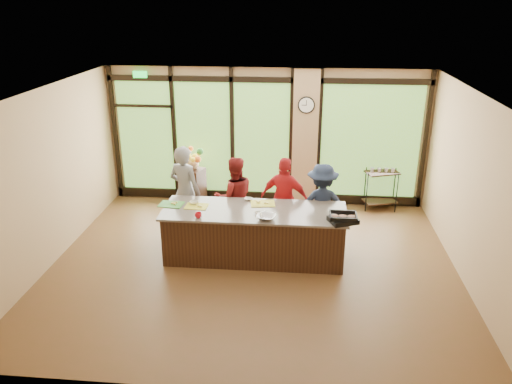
% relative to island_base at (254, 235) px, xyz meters
% --- Properties ---
extents(floor, '(7.00, 7.00, 0.00)m').
position_rel_island_base_xyz_m(floor, '(0.00, -0.30, -0.44)').
color(floor, brown).
rests_on(floor, ground).
extents(ceiling, '(7.00, 7.00, 0.00)m').
position_rel_island_base_xyz_m(ceiling, '(0.00, -0.30, 2.56)').
color(ceiling, white).
rests_on(ceiling, back_wall).
extents(back_wall, '(7.00, 0.00, 7.00)m').
position_rel_island_base_xyz_m(back_wall, '(0.00, 2.70, 1.06)').
color(back_wall, tan).
rests_on(back_wall, floor).
extents(left_wall, '(0.00, 6.00, 6.00)m').
position_rel_island_base_xyz_m(left_wall, '(-3.50, -0.30, 1.06)').
color(left_wall, tan).
rests_on(left_wall, floor).
extents(right_wall, '(0.00, 6.00, 6.00)m').
position_rel_island_base_xyz_m(right_wall, '(3.50, -0.30, 1.06)').
color(right_wall, tan).
rests_on(right_wall, floor).
extents(window_wall, '(6.90, 0.12, 3.00)m').
position_rel_island_base_xyz_m(window_wall, '(0.16, 2.65, 0.95)').
color(window_wall, tan).
rests_on(window_wall, floor).
extents(island_base, '(3.10, 1.00, 0.88)m').
position_rel_island_base_xyz_m(island_base, '(0.00, 0.00, 0.00)').
color(island_base, black).
rests_on(island_base, floor).
extents(countertop, '(3.20, 1.10, 0.04)m').
position_rel_island_base_xyz_m(countertop, '(0.00, 0.00, 0.46)').
color(countertop, '#6D625A').
rests_on(countertop, island_base).
extents(wall_clock, '(0.36, 0.04, 0.36)m').
position_rel_island_base_xyz_m(wall_clock, '(0.85, 2.57, 1.81)').
color(wall_clock, black).
rests_on(wall_clock, window_wall).
extents(cook_left, '(0.78, 0.65, 1.82)m').
position_rel_island_base_xyz_m(cook_left, '(-1.40, 0.78, 0.47)').
color(cook_left, slate).
rests_on(cook_left, floor).
extents(cook_midleft, '(0.93, 0.82, 1.60)m').
position_rel_island_base_xyz_m(cook_midleft, '(-0.46, 0.84, 0.36)').
color(cook_midleft, maroon).
rests_on(cook_midleft, floor).
extents(cook_midright, '(1.03, 0.65, 1.63)m').
position_rel_island_base_xyz_m(cook_midright, '(0.50, 0.80, 0.37)').
color(cook_midright, red).
rests_on(cook_midright, floor).
extents(cook_right, '(1.07, 0.69, 1.56)m').
position_rel_island_base_xyz_m(cook_right, '(1.19, 0.70, 0.34)').
color(cook_right, '#1B243C').
rests_on(cook_right, floor).
extents(roasting_pan, '(0.54, 0.49, 0.08)m').
position_rel_island_base_xyz_m(roasting_pan, '(1.50, -0.36, 0.52)').
color(roasting_pan, black).
rests_on(roasting_pan, countertop).
extents(mixing_bowl, '(0.37, 0.37, 0.07)m').
position_rel_island_base_xyz_m(mixing_bowl, '(0.23, -0.37, 0.52)').
color(mixing_bowl, silver).
rests_on(mixing_bowl, countertop).
extents(cutting_board_left, '(0.44, 0.35, 0.01)m').
position_rel_island_base_xyz_m(cutting_board_left, '(-1.50, 0.10, 0.49)').
color(cutting_board_left, green).
rests_on(cutting_board_left, countertop).
extents(cutting_board_center, '(0.41, 0.31, 0.01)m').
position_rel_island_base_xyz_m(cutting_board_center, '(-1.03, 0.05, 0.49)').
color(cutting_board_center, gold).
rests_on(cutting_board_center, countertop).
extents(cutting_board_right, '(0.47, 0.37, 0.01)m').
position_rel_island_base_xyz_m(cutting_board_right, '(0.12, 0.29, 0.49)').
color(cutting_board_right, gold).
rests_on(cutting_board_right, countertop).
extents(prep_bowl_near, '(0.20, 0.20, 0.05)m').
position_rel_island_base_xyz_m(prep_bowl_near, '(-1.10, 0.16, 0.51)').
color(prep_bowl_near, silver).
rests_on(prep_bowl_near, countertop).
extents(prep_bowl_mid, '(0.14, 0.14, 0.04)m').
position_rel_island_base_xyz_m(prep_bowl_mid, '(0.09, -0.17, 0.50)').
color(prep_bowl_mid, silver).
rests_on(prep_bowl_mid, countertop).
extents(prep_bowl_far, '(0.17, 0.17, 0.03)m').
position_rel_island_base_xyz_m(prep_bowl_far, '(-0.15, 0.45, 0.50)').
color(prep_bowl_far, silver).
rests_on(prep_bowl_far, countertop).
extents(red_ramekin, '(0.16, 0.16, 0.09)m').
position_rel_island_base_xyz_m(red_ramekin, '(-0.90, -0.41, 0.53)').
color(red_ramekin, red).
rests_on(red_ramekin, countertop).
extents(flower_stand, '(0.55, 0.55, 0.88)m').
position_rel_island_base_xyz_m(flower_stand, '(-1.57, 2.18, -0.00)').
color(flower_stand, black).
rests_on(flower_stand, floor).
extents(flower_vase, '(0.37, 0.37, 0.30)m').
position_rel_island_base_xyz_m(flower_vase, '(-1.57, 2.18, 0.59)').
color(flower_vase, '#91744F').
rests_on(flower_vase, flower_stand).
extents(bar_cart, '(0.79, 0.60, 0.95)m').
position_rel_island_base_xyz_m(bar_cart, '(2.53, 2.45, 0.13)').
color(bar_cart, black).
rests_on(bar_cart, floor).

